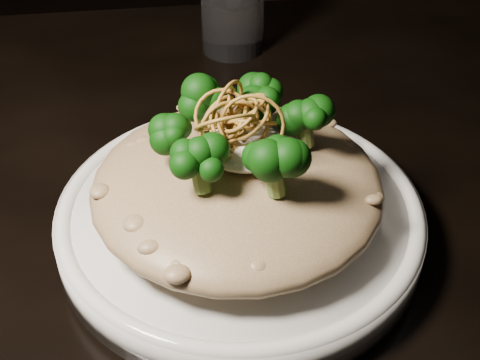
# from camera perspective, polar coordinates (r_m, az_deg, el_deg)

# --- Properties ---
(table) EXTENTS (1.10, 0.80, 0.75)m
(table) POSITION_cam_1_polar(r_m,az_deg,el_deg) (0.61, -7.03, -8.89)
(table) COLOR black
(table) RESTS_ON ground
(plate) EXTENTS (0.28, 0.28, 0.03)m
(plate) POSITION_cam_1_polar(r_m,az_deg,el_deg) (0.52, -0.00, -3.47)
(plate) COLOR silver
(plate) RESTS_ON table
(risotto) EXTENTS (0.22, 0.22, 0.05)m
(risotto) POSITION_cam_1_polar(r_m,az_deg,el_deg) (0.49, -0.23, -0.51)
(risotto) COLOR brown
(risotto) RESTS_ON plate
(broccoli) EXTENTS (0.14, 0.14, 0.05)m
(broccoli) POSITION_cam_1_polar(r_m,az_deg,el_deg) (0.46, -0.01, 4.31)
(broccoli) COLOR black
(broccoli) RESTS_ON risotto
(cheese) EXTENTS (0.06, 0.06, 0.02)m
(cheese) POSITION_cam_1_polar(r_m,az_deg,el_deg) (0.48, 0.41, 2.96)
(cheese) COLOR white
(cheese) RESTS_ON risotto
(shallots) EXTENTS (0.06, 0.06, 0.04)m
(shallots) POSITION_cam_1_polar(r_m,az_deg,el_deg) (0.46, -0.56, 5.68)
(shallots) COLOR brown
(shallots) RESTS_ON cheese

